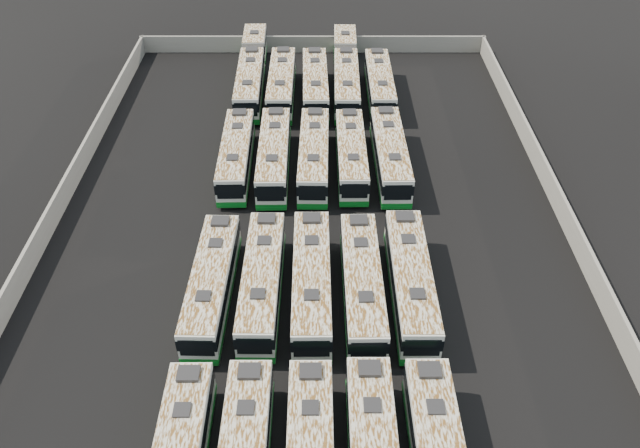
% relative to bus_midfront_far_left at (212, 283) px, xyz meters
% --- Properties ---
extents(ground, '(140.00, 140.00, 0.00)m').
position_rel_bus_midfront_far_left_xyz_m(ground, '(7.12, 8.80, -1.86)').
color(ground, black).
rests_on(ground, ground).
extents(perimeter_wall, '(45.20, 73.20, 2.20)m').
position_rel_bus_midfront_far_left_xyz_m(perimeter_wall, '(7.12, 8.80, -0.76)').
color(perimeter_wall, slate).
rests_on(perimeter_wall, ground).
extents(bus_midfront_far_left, '(3.00, 12.93, 3.63)m').
position_rel_bus_midfront_far_left_xyz_m(bus_midfront_far_left, '(0.00, 0.00, 0.00)').
color(bus_midfront_far_left, silver).
rests_on(bus_midfront_far_left, ground).
extents(bus_midfront_left, '(2.87, 13.04, 3.67)m').
position_rel_bus_midfront_far_left_xyz_m(bus_midfront_left, '(3.75, 0.21, 0.02)').
color(bus_midfront_left, silver).
rests_on(bus_midfront_left, ground).
extents(bus_midfront_center, '(2.93, 13.30, 3.74)m').
position_rel_bus_midfront_far_left_xyz_m(bus_midfront_center, '(7.47, 0.10, 0.06)').
color(bus_midfront_center, silver).
rests_on(bus_midfront_center, ground).
extents(bus_midfront_right, '(2.94, 13.19, 3.71)m').
position_rel_bus_midfront_far_left_xyz_m(bus_midfront_right, '(11.25, -0.09, 0.04)').
color(bus_midfront_right, silver).
rests_on(bus_midfront_right, ground).
extents(bus_midfront_far_right, '(2.83, 13.37, 3.77)m').
position_rel_bus_midfront_far_left_xyz_m(bus_midfront_far_right, '(14.90, 0.21, 0.07)').
color(bus_midfront_far_right, silver).
rests_on(bus_midfront_far_right, ground).
extents(bus_midback_far_left, '(2.96, 12.91, 3.62)m').
position_rel_bus_midfront_far_left_xyz_m(bus_midback_far_left, '(0.00, 17.49, -0.00)').
color(bus_midback_far_left, silver).
rests_on(bus_midback_far_left, ground).
extents(bus_midback_left, '(2.94, 13.31, 3.75)m').
position_rel_bus_midfront_far_left_xyz_m(bus_midback_left, '(3.66, 17.30, 0.06)').
color(bus_midback_left, silver).
rests_on(bus_midback_left, ground).
extents(bus_midback_center, '(2.99, 13.20, 3.71)m').
position_rel_bus_midfront_far_left_xyz_m(bus_midback_center, '(7.51, 17.37, 0.04)').
color(bus_midback_center, silver).
rests_on(bus_midback_center, ground).
extents(bus_midback_right, '(2.78, 12.77, 3.59)m').
position_rel_bus_midfront_far_left_xyz_m(bus_midback_right, '(11.12, 17.56, -0.02)').
color(bus_midback_right, silver).
rests_on(bus_midback_right, ground).
extents(bus_midback_far_right, '(3.01, 13.36, 3.76)m').
position_rel_bus_midfront_far_left_xyz_m(bus_midback_far_right, '(14.86, 17.48, 0.06)').
color(bus_midback_far_right, silver).
rests_on(bus_midback_far_right, ground).
extents(bus_back_far_left, '(3.33, 20.68, 3.74)m').
position_rel_bus_midfront_far_left_xyz_m(bus_back_far_left, '(-0.07, 35.78, 0.06)').
color(bus_back_far_left, silver).
rests_on(bus_back_far_left, ground).
extents(bus_back_left, '(2.83, 13.36, 3.77)m').
position_rel_bus_midfront_far_left_xyz_m(bus_back_left, '(3.68, 32.10, 0.07)').
color(bus_back_left, silver).
rests_on(bus_back_left, ground).
extents(bus_back_center, '(3.10, 13.33, 3.74)m').
position_rel_bus_midfront_far_left_xyz_m(bus_back_center, '(7.55, 32.04, 0.06)').
color(bus_back_center, silver).
rests_on(bus_back_center, ground).
extents(bus_back_right, '(3.09, 20.56, 3.72)m').
position_rel_bus_midfront_far_left_xyz_m(bus_back_right, '(11.18, 35.62, 0.05)').
color(bus_back_right, silver).
rests_on(bus_back_right, ground).
extents(bus_back_far_right, '(2.74, 12.92, 3.64)m').
position_rel_bus_midfront_far_left_xyz_m(bus_back_far_right, '(14.94, 32.18, 0.01)').
color(bus_back_far_right, silver).
rests_on(bus_back_far_right, ground).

